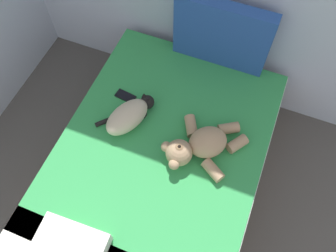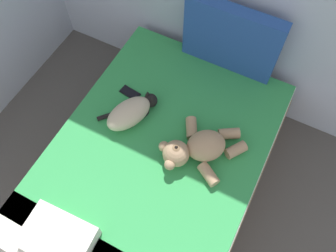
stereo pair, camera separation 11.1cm
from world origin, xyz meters
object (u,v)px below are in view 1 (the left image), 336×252
Objects in this scene: bed at (160,167)px; cell_phone at (126,96)px; teddy_bear at (199,146)px; throw_pillow at (69,248)px; patterned_cushion at (222,35)px; cat at (129,115)px.

cell_phone is at bearing 141.08° from bed.
teddy_bear is 0.99m from throw_pillow.
teddy_bear is at bearing 61.32° from throw_pillow.
bed is 0.86m from throw_pillow.
patterned_cushion is at bearing 82.41° from bed.
bed is 0.46m from cat.
cat is 0.91m from throw_pillow.
patterned_cushion reaches higher than bed.
cat is at bearing -56.22° from cell_phone.
bed is 3.70× the size of teddy_bear.
patterned_cushion is 0.82m from cell_phone.
throw_pillow is (0.16, -1.08, 0.05)m from cell_phone.
throw_pillow is at bearing -87.02° from cat.
cat reaches higher than cell_phone.
patterned_cushion is 4.49× the size of cell_phone.
cell_phone is at bearing 123.78° from cat.
bed is at bearing -97.59° from patterned_cushion.
cat is 0.22m from cell_phone.
patterned_cushion is at bearing 78.10° from throw_pillow.
patterned_cushion is 1.67× the size of cat.
bed is 12.41× the size of cell_phone.
throw_pillow reaches higher than cell_phone.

